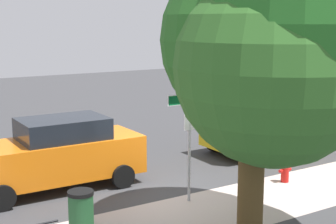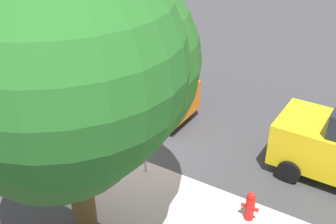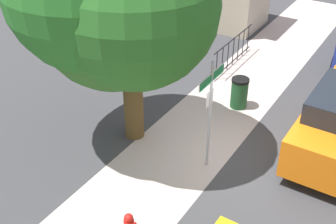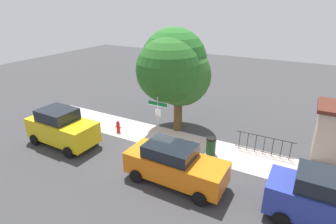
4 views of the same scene
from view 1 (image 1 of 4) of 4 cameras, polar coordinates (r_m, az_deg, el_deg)
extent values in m
plane|color=#38383A|center=(12.85, -0.13, -9.87)|extent=(60.00, 60.00, 0.00)
cylinder|color=#9EA0A5|center=(12.30, 2.44, -3.53)|extent=(0.07, 0.07, 2.98)
cube|color=#0F723D|center=(12.09, 2.48, 1.49)|extent=(1.21, 0.02, 0.22)
cube|color=white|center=(12.09, 2.47, 1.49)|extent=(1.24, 0.02, 0.25)
cube|color=silver|center=(12.17, 2.51, -1.08)|extent=(0.32, 0.02, 0.42)
cylinder|color=#503D1F|center=(10.51, 9.42, -7.30)|extent=(0.54, 0.54, 2.55)
sphere|color=#2F6425|center=(9.81, 11.97, 5.08)|extent=(3.89, 3.89, 3.89)
sphere|color=#256823|center=(10.06, 14.76, 9.69)|extent=(4.18, 4.18, 4.18)
sphere|color=#266121|center=(10.69, 9.76, 8.09)|extent=(3.93, 3.93, 3.93)
cube|color=gold|center=(17.44, 10.98, -1.51)|extent=(4.26, 1.95, 1.20)
cube|color=black|center=(17.45, 11.70, 1.54)|extent=(2.06, 1.68, 0.64)
cylinder|color=black|center=(15.97, 9.31, -4.75)|extent=(0.64, 0.23, 0.64)
cylinder|color=black|center=(17.38, 5.33, -3.42)|extent=(0.64, 0.23, 0.64)
cylinder|color=black|center=(17.92, 16.33, -3.38)|extent=(0.64, 0.23, 0.64)
cylinder|color=black|center=(19.19, 12.25, -2.31)|extent=(0.64, 0.23, 0.64)
cube|color=orange|center=(13.69, -12.87, -5.21)|extent=(4.70, 1.81, 1.02)
cube|color=black|center=(13.60, -11.88, -1.84)|extent=(2.26, 1.57, 0.56)
cylinder|color=black|center=(12.62, -18.36, -9.25)|extent=(0.64, 0.23, 0.64)
cylinder|color=black|center=(13.64, -5.18, -7.28)|extent=(0.64, 0.23, 0.64)
cylinder|color=black|center=(15.17, -8.18, -5.53)|extent=(0.64, 0.23, 0.64)
cylinder|color=red|center=(14.43, 13.16, -6.57)|extent=(0.22, 0.22, 0.62)
sphere|color=red|center=(14.33, 13.22, -5.15)|extent=(0.20, 0.20, 0.20)
cylinder|color=red|center=(14.53, 13.61, -6.34)|extent=(0.10, 0.09, 0.09)
cylinder|color=red|center=(14.31, 12.71, -6.57)|extent=(0.10, 0.09, 0.09)
cylinder|color=#1E4C28|center=(10.79, -9.84, -11.50)|extent=(0.52, 0.52, 0.90)
cylinder|color=black|center=(10.62, -9.92, -9.05)|extent=(0.55, 0.55, 0.08)
camera|label=2|loc=(12.54, 47.87, 18.87)|focal=42.95mm
camera|label=3|loc=(20.56, 15.88, 18.33)|focal=47.53mm
camera|label=4|loc=(22.06, -34.66, 17.46)|focal=28.69mm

